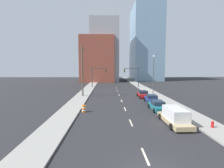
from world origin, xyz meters
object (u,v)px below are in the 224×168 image
object	(u,v)px
box_truck_tan	(175,116)
sedan_red	(143,94)
traffic_signal_right	(134,74)
fire_hydrant	(212,125)
sedan_blue	(152,99)
utility_pole_left_mid	(82,71)
traffic_barrel	(84,109)
traffic_signal_left	(96,74)
sedan_teal	(158,106)
street_lamp	(153,72)

from	to	relation	value
box_truck_tan	sedan_red	distance (m)	17.16
traffic_signal_right	fire_hydrant	world-z (taller)	traffic_signal_right
fire_hydrant	sedan_blue	size ratio (longest dim) A/B	0.19
utility_pole_left_mid	traffic_barrel	world-z (taller)	utility_pole_left_mid
box_truck_tan	fire_hydrant	bearing A→B (deg)	-26.62
traffic_signal_left	traffic_signal_right	world-z (taller)	same
sedan_blue	sedan_red	size ratio (longest dim) A/B	0.98
traffic_signal_left	sedan_teal	xyz separation A→B (m)	(10.58, -28.68, -3.40)
utility_pole_left_mid	street_lamp	distance (m)	15.72
sedan_red	traffic_barrel	bearing A→B (deg)	-132.25
box_truck_tan	sedan_teal	distance (m)	6.30
traffic_barrel	traffic_signal_right	bearing A→B (deg)	68.76
sedan_red	traffic_signal_left	bearing A→B (deg)	120.93
sedan_blue	sedan_red	world-z (taller)	sedan_blue
sedan_teal	box_truck_tan	bearing A→B (deg)	-90.12
traffic_signal_left	sedan_blue	distance (m)	26.07
street_lamp	sedan_red	size ratio (longest dim) A/B	1.91
street_lamp	sedan_blue	bearing A→B (deg)	-105.99
street_lamp	box_truck_tan	bearing A→B (deg)	-98.49
traffic_signal_left	sedan_blue	world-z (taller)	traffic_signal_left
box_truck_tan	sedan_blue	size ratio (longest dim) A/B	1.30
sedan_blue	street_lamp	bearing A→B (deg)	75.22
sedan_red	sedan_blue	bearing A→B (deg)	-86.10
traffic_signal_left	sedan_blue	xyz separation A→B (m)	(11.09, -23.35, -3.38)
fire_hydrant	sedan_blue	world-z (taller)	sedan_blue
street_lamp	traffic_barrel	bearing A→B (deg)	-131.65
traffic_barrel	fire_hydrant	bearing A→B (deg)	-27.11
traffic_barrel	fire_hydrant	distance (m)	15.39
traffic_signal_right	fire_hydrant	xyz separation A→B (m)	(2.22, -36.53, -3.61)
traffic_signal_left	street_lamp	size ratio (longest dim) A/B	0.70
fire_hydrant	sedan_blue	bearing A→B (deg)	101.62
traffic_barrel	box_truck_tan	xyz separation A→B (m)	(10.50, -5.45, 0.39)
box_truck_tan	sedan_blue	world-z (taller)	box_truck_tan
street_lamp	sedan_teal	xyz separation A→B (m)	(-3.12, -14.45, -4.45)
street_lamp	box_truck_tan	world-z (taller)	street_lamp
traffic_signal_right	traffic_barrel	distance (m)	31.87
traffic_signal_right	traffic_barrel	bearing A→B (deg)	-111.24
utility_pole_left_mid	sedan_teal	distance (m)	17.90
box_truck_tan	sedan_blue	xyz separation A→B (m)	(0.48, 11.62, -0.23)
street_lamp	sedan_red	bearing A→B (deg)	-129.86
sedan_red	box_truck_tan	bearing A→B (deg)	-90.39
traffic_barrel	sedan_teal	bearing A→B (deg)	4.60
traffic_signal_right	box_truck_tan	bearing A→B (deg)	-91.59
traffic_signal_right	street_lamp	size ratio (longest dim) A/B	0.70
fire_hydrant	traffic_signal_right	bearing A→B (deg)	93.48
utility_pole_left_mid	box_truck_tan	world-z (taller)	utility_pole_left_mid
sedan_teal	traffic_barrel	bearing A→B (deg)	-175.77
traffic_signal_right	traffic_barrel	world-z (taller)	traffic_signal_right
street_lamp	sedan_teal	world-z (taller)	street_lamp
box_truck_tan	traffic_signal_left	bearing A→B (deg)	106.29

